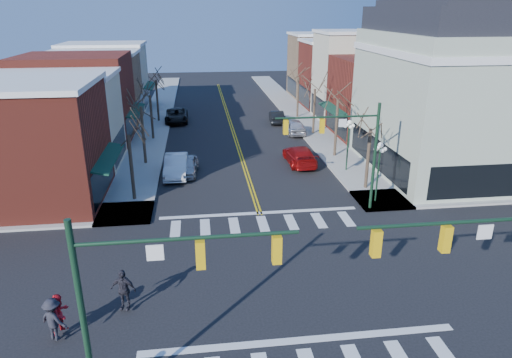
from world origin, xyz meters
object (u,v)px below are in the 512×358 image
object	(u,v)px
car_left_far	(177,116)
pedestrian_dark_b	(53,319)
pedestrian_red_b	(60,314)
pedestrian_dark_a	(123,289)
car_right_far	(277,117)
car_right_mid	(294,126)
victorian_corner	(456,89)
car_right_near	(300,155)
car_left_mid	(176,166)
car_left_near	(187,166)
lamppost_corner	(379,162)
lamppost_midblock	(348,137)

from	to	relation	value
car_left_far	pedestrian_dark_b	xyz separation A→B (m)	(-3.50, -37.95, 0.30)
pedestrian_red_b	pedestrian_dark_a	xyz separation A→B (m)	(2.30, 1.31, 0.07)
car_right_far	car_right_mid	bearing A→B (deg)	104.75
victorian_corner	pedestrian_dark_b	distance (m)	32.28
car_right_near	car_left_mid	bearing A→B (deg)	7.57
car_right_near	pedestrian_dark_a	distance (m)	22.62
car_left_mid	pedestrian_dark_a	size ratio (longest dim) A/B	2.59
car_left_near	car_right_mid	distance (m)	15.98
car_left_near	car_right_far	xyz separation A→B (m)	(10.22, 16.68, 0.01)
car_left_mid	car_right_mid	distance (m)	16.76
car_right_mid	car_right_far	xyz separation A→B (m)	(-0.98, 5.28, -0.08)
car_left_far	car_right_near	size ratio (longest dim) A/B	1.04
car_right_mid	car_right_far	distance (m)	5.37
car_left_mid	pedestrian_dark_b	xyz separation A→B (m)	(-4.10, -19.24, 0.25)
car_left_near	pedestrian_dark_a	xyz separation A→B (m)	(-2.50, -17.78, 0.41)
victorian_corner	pedestrian_dark_a	xyz separation A→B (m)	(-23.80, -16.22, -5.54)
car_left_mid	car_left_near	bearing A→B (deg)	15.70
lamppost_corner	pedestrian_dark_a	xyz separation A→B (m)	(-15.50, -10.22, -1.85)
car_left_near	pedestrian_red_b	xyz separation A→B (m)	(-4.80, -19.09, 0.34)
car_left_far	pedestrian_red_b	xyz separation A→B (m)	(-3.34, -37.58, 0.27)
lamppost_corner	car_right_far	bearing A→B (deg)	96.55
car_left_mid	pedestrian_red_b	size ratio (longest dim) A/B	2.80
car_left_far	car_right_near	bearing A→B (deg)	-57.64
victorian_corner	car_right_far	size ratio (longest dim) A/B	3.27
car_left_near	car_left_mid	xyz separation A→B (m)	(-0.87, -0.23, 0.12)
car_left_far	car_right_near	world-z (taller)	car_right_near
victorian_corner	lamppost_corner	bearing A→B (deg)	-144.14
lamppost_midblock	pedestrian_red_b	distance (m)	25.41
lamppost_corner	pedestrian_dark_b	xyz separation A→B (m)	(-17.97, -11.90, -1.89)
pedestrian_dark_b	car_left_mid	bearing A→B (deg)	-73.47
car_left_far	pedestrian_red_b	distance (m)	37.72
car_right_near	car_right_far	size ratio (longest dim) A/B	1.24
car_left_far	pedestrian_dark_b	world-z (taller)	pedestrian_dark_b
lamppost_corner	lamppost_midblock	bearing A→B (deg)	90.00
victorian_corner	car_left_far	world-z (taller)	victorian_corner
pedestrian_dark_a	car_left_far	bearing A→B (deg)	103.82
lamppost_corner	pedestrian_red_b	distance (m)	21.30
lamppost_midblock	car_right_far	bearing A→B (deg)	98.91
lamppost_midblock	pedestrian_dark_a	bearing A→B (deg)	-132.83
car_right_far	victorian_corner	bearing A→B (deg)	125.49
lamppost_corner	car_left_far	xyz separation A→B (m)	(-14.46, 26.05, -2.19)
car_left_mid	lamppost_midblock	bearing A→B (deg)	-2.45
victorian_corner	lamppost_midblock	bearing A→B (deg)	176.55
car_left_mid	car_left_far	xyz separation A→B (m)	(-0.60, 18.71, -0.05)
car_left_near	car_right_mid	size ratio (longest dim) A/B	0.88
car_left_near	car_left_mid	size ratio (longest dim) A/B	0.83
car_right_near	pedestrian_dark_b	distance (m)	25.39
lamppost_corner	pedestrian_red_b	size ratio (longest dim) A/B	2.42
lamppost_midblock	car_right_near	distance (m)	4.69
lamppost_corner	lamppost_midblock	xyz separation A→B (m)	(0.00, 6.50, 0.00)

